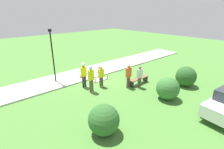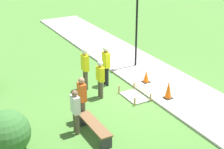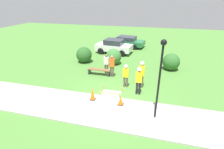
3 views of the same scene
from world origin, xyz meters
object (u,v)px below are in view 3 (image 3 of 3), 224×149
Objects in this scene: worker_supervisor at (126,74)px; parked_car_white at (114,46)px; bystander_in_orange_shirt at (112,65)px; lamppost_near at (160,70)px; park_bench at (99,71)px; worker_assistant at (139,78)px; traffic_cone_near_patch at (93,94)px; worker_trainee at (142,72)px; bystander_in_gray_shirt at (106,63)px; parked_car_green at (127,41)px; traffic_cone_far_patch at (121,100)px.

worker_supervisor is 8.39m from parked_car_white.
bystander_in_orange_shirt is 0.43× the size of lamppost_near.
park_bench is at bearing -80.66° from parked_car_white.
park_bench is 3.00m from worker_supervisor.
worker_supervisor is 0.89× the size of worker_assistant.
worker_assistant is (2.59, 1.55, 0.66)m from traffic_cone_near_patch.
worker_assistant is 9.51m from parked_car_white.
worker_trainee is (2.66, 2.56, 0.71)m from traffic_cone_near_patch.
worker_assistant is at bearing -38.98° from worker_supervisor.
worker_supervisor is 2.83m from bystander_in_gray_shirt.
worker_assistant is 1.01m from worker_trainee.
worker_trainee is (0.06, 1.01, 0.04)m from worker_assistant.
bystander_in_gray_shirt is (0.49, 0.47, 0.58)m from park_bench.
worker_assistant reaches higher than bystander_in_gray_shirt.
parked_car_white reaches higher than parked_car_green.
traffic_cone_near_patch is 0.41× the size of worker_trainee.
lamppost_near is (4.18, -5.15, 1.83)m from bystander_in_gray_shirt.
traffic_cone_near_patch is 2.89m from worker_supervisor.
bystander_in_gray_shirt is at bearing 149.69° from worker_trainee.
traffic_cone_far_patch is 0.34× the size of worker_supervisor.
worker_assistant reaches higher than bystander_in_orange_shirt.
worker_assistant is at bearing 63.75° from traffic_cone_far_patch.
worker_assistant is at bearing -67.83° from parked_car_green.
park_bench is at bearing 146.30° from worker_assistant.
parked_car_green is (-4.16, 14.20, -2.07)m from lamppost_near.
traffic_cone_far_patch is 2.53m from worker_supervisor.
worker_assistant reaches higher than park_bench.
worker_supervisor is at bearing -31.41° from park_bench.
lamppost_near is at bearing -45.04° from park_bench.
parked_car_green is at bearing 105.70° from worker_trainee.
parked_car_white is (-5.03, 11.04, -1.96)m from lamppost_near.
parked_car_white reaches higher than park_bench.
parked_car_white is at bearing 98.20° from bystander_in_gray_shirt.
parked_car_white is at bearing 102.88° from bystander_in_orange_shirt.
bystander_in_gray_shirt reaches higher than traffic_cone_near_patch.
traffic_cone_near_patch is 0.19× the size of parked_car_white.
bystander_in_gray_shirt is at bearing 116.17° from traffic_cone_far_patch.
traffic_cone_near_patch is 3.98m from park_bench.
worker_supervisor is 2.02m from bystander_in_orange_shirt.
bystander_in_orange_shirt is (-1.39, 1.47, 0.02)m from worker_supervisor.
worker_supervisor reaches higher than traffic_cone_far_patch.
traffic_cone_near_patch is 0.17× the size of parked_car_green.
parked_car_white is (-0.85, 5.89, -0.13)m from bystander_in_gray_shirt.
parked_car_green is (-0.39, 13.40, 0.21)m from traffic_cone_near_patch.
parked_car_green reaches higher than park_bench.
traffic_cone_far_patch is at bearing -63.83° from bystander_in_gray_shirt.
worker_assistant is 12.23m from parked_car_green.
bystander_in_orange_shirt reaches higher than traffic_cone_far_patch.
worker_trainee reaches higher than park_bench.
worker_trainee is 0.48× the size of lamppost_near.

